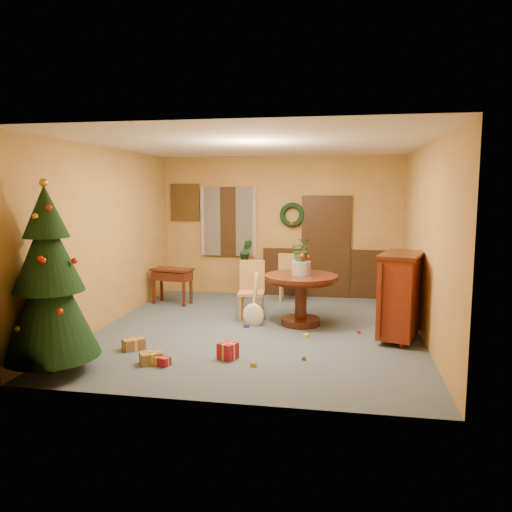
% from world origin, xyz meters
% --- Properties ---
extents(room_envelope, '(5.50, 5.50, 5.50)m').
position_xyz_m(room_envelope, '(0.21, 2.70, 1.12)').
color(room_envelope, '#3C4B58').
rests_on(room_envelope, ground).
extents(dining_table, '(1.21, 1.21, 0.83)m').
position_xyz_m(dining_table, '(0.64, 0.46, 0.58)').
color(dining_table, black).
rests_on(dining_table, floor).
extents(urn, '(0.31, 0.31, 0.23)m').
position_xyz_m(urn, '(0.64, 0.46, 0.94)').
color(urn, slate).
rests_on(urn, dining_table).
extents(centerpiece_plant, '(0.34, 0.29, 0.38)m').
position_xyz_m(centerpiece_plant, '(0.64, 0.46, 1.25)').
color(centerpiece_plant, '#1E4C23').
rests_on(centerpiece_plant, urn).
extents(chair_near, '(0.48, 0.48, 1.01)m').
position_xyz_m(chair_near, '(-0.23, 0.69, 0.54)').
color(chair_near, '#A47941').
rests_on(chair_near, floor).
extents(chair_far, '(0.43, 0.43, 0.99)m').
position_xyz_m(chair_far, '(0.28, 2.08, 0.53)').
color(chair_far, '#A47941').
rests_on(chair_far, floor).
extents(guitar, '(0.38, 0.56, 0.82)m').
position_xyz_m(guitar, '(-0.12, 0.26, 0.42)').
color(guitar, beige).
rests_on(guitar, floor).
extents(plant_stand, '(0.29, 0.29, 0.74)m').
position_xyz_m(plant_stand, '(-0.66, 2.33, 0.46)').
color(plant_stand, black).
rests_on(plant_stand, floor).
extents(stand_plant, '(0.30, 0.27, 0.47)m').
position_xyz_m(stand_plant, '(-0.66, 2.33, 0.98)').
color(stand_plant, '#19471E').
rests_on(stand_plant, plant_stand).
extents(christmas_tree, '(1.14, 1.14, 2.35)m').
position_xyz_m(christmas_tree, '(-2.15, -2.25, 1.11)').
color(christmas_tree, '#382111').
rests_on(christmas_tree, floor).
extents(writing_desk, '(0.85, 0.54, 0.70)m').
position_xyz_m(writing_desk, '(-1.97, 1.55, 0.53)').
color(writing_desk, black).
rests_on(writing_desk, floor).
extents(sideboard, '(0.81, 1.13, 1.30)m').
position_xyz_m(sideboard, '(2.15, -0.12, 0.70)').
color(sideboard, '#561709').
rests_on(sideboard, floor).
extents(gift_a, '(0.33, 0.31, 0.14)m').
position_xyz_m(gift_a, '(-1.10, -1.74, 0.07)').
color(gift_a, brown).
rests_on(gift_a, floor).
extents(gift_b, '(0.28, 0.28, 0.22)m').
position_xyz_m(gift_b, '(-0.16, -1.40, 0.11)').
color(gift_b, maroon).
rests_on(gift_b, floor).
extents(gift_c, '(0.34, 0.34, 0.16)m').
position_xyz_m(gift_c, '(-1.55, -1.25, 0.08)').
color(gift_c, brown).
rests_on(gift_c, floor).
extents(gift_d, '(0.34, 0.23, 0.11)m').
position_xyz_m(gift_d, '(-0.98, -1.77, 0.06)').
color(gift_d, maroon).
rests_on(gift_d, floor).
extents(toy_a, '(0.09, 0.09, 0.05)m').
position_xyz_m(toy_a, '(-0.21, 0.11, 0.03)').
color(toy_a, '#24359E').
rests_on(toy_a, floor).
extents(toy_b, '(0.06, 0.06, 0.06)m').
position_xyz_m(toy_b, '(0.83, -1.27, 0.03)').
color(toy_b, green).
rests_on(toy_b, floor).
extents(toy_c, '(0.09, 0.09, 0.05)m').
position_xyz_m(toy_c, '(0.78, -0.25, 0.03)').
color(toy_c, yellow).
rests_on(toy_c, floor).
extents(toy_d, '(0.06, 0.06, 0.06)m').
position_xyz_m(toy_d, '(1.57, 0.09, 0.03)').
color(toy_d, '#B81E0C').
rests_on(toy_d, floor).
extents(toy_e, '(0.09, 0.06, 0.05)m').
position_xyz_m(toy_e, '(0.22, -1.63, 0.03)').
color(toy_e, gold).
rests_on(toy_e, floor).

